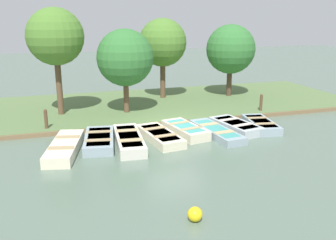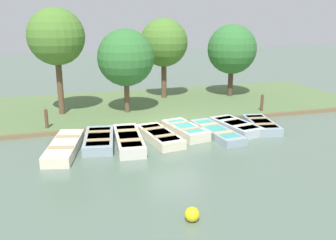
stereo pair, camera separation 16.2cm
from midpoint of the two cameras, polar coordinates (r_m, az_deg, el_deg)
The scene contains 18 objects.
ground_plane at distance 16.93m, azimuth 1.20°, elevation -1.76°, with size 80.00×80.00×0.00m, color #566B5B.
shore_bank at distance 21.54m, azimuth -2.90°, elevation 2.35°, with size 8.00×24.00×0.21m.
dock_walkway at distance 18.26m, azimuth -0.24°, elevation -0.12°, with size 1.17×19.81×0.19m.
rowboat_0 at distance 14.91m, azimuth -15.19°, elevation -3.95°, with size 3.52×1.75×0.42m.
rowboat_1 at distance 15.46m, azimuth -10.18°, elevation -2.99°, with size 3.04×1.58×0.39m.
rowboat_2 at distance 15.23m, azimuth -5.73°, elevation -3.00°, with size 3.48×1.29×0.44m.
rowboat_3 at distance 15.72m, azimuth -1.00°, elevation -2.43°, with size 3.07×1.43×0.38m.
rowboat_4 at distance 16.45m, azimuth 2.90°, elevation -1.52°, with size 2.75×1.49×0.43m.
rowboat_5 at distance 16.52m, azimuth 7.64°, elevation -1.75°, with size 3.48×1.34×0.34m.
rowboat_6 at distance 17.35m, azimuth 10.56°, elevation -0.92°, with size 2.86×1.62×0.40m.
rowboat_7 at distance 17.87m, azimuth 14.26°, elevation -0.67°, with size 2.77×1.45×0.38m.
mooring_post_near at distance 17.47m, azimuth -17.77°, elevation -0.07°, with size 0.15×0.15×1.10m.
mooring_post_far at distance 20.28m, azimuth 14.33°, elevation 2.33°, with size 0.15×0.15×1.10m.
buoy at distance 9.85m, azimuth 4.18°, elevation -14.15°, with size 0.39×0.39×0.39m.
park_tree_far_left at distance 19.28m, azimuth -16.44°, elevation 12.02°, with size 2.77×2.77×5.46m.
park_tree_left at distance 19.09m, azimuth -6.21°, elevation 9.40°, with size 2.86×2.86×4.45m.
park_tree_center at distance 22.45m, azimuth -0.43°, elevation 11.65°, with size 2.82×2.82×4.92m.
park_tree_right at distance 23.36m, azimuth 9.91°, elevation 10.54°, with size 2.97×2.97×4.56m.
Camera 2 is at (15.38, -4.91, 5.10)m, focal length 40.00 mm.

